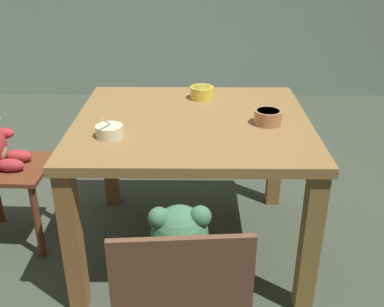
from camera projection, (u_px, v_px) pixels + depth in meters
The scene contains 6 objects.
ground_plane at pixel (192, 248), 2.42m from camera, with size 5.20×5.20×0.04m.
dining_table at pixel (192, 141), 2.15m from camera, with size 1.09×0.99×0.72m.
teddy_chair_near_front at pixel (180, 289), 1.34m from camera, with size 0.42×0.43×0.84m.
porridge_bowl_terracotta_near_right at pixel (268, 117), 2.04m from camera, with size 0.12×0.12×0.06m.
porridge_bowl_cream_near_left at pixel (109, 131), 1.91m from camera, with size 0.12×0.12×0.11m.
porridge_bowl_yellow_far_center at pixel (202, 92), 2.36m from camera, with size 0.12×0.12×0.06m.
Camera 1 is at (0.02, -1.96, 1.49)m, focal length 42.29 mm.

